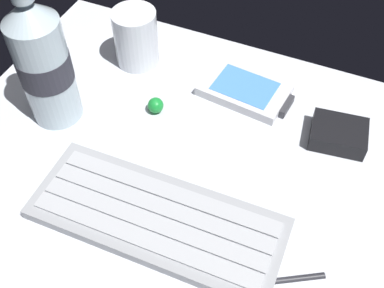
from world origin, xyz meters
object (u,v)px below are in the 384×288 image
at_px(keyboard, 160,219).
at_px(handheld_device, 246,90).
at_px(water_bottle, 45,60).
at_px(trackball_mouse, 156,105).
at_px(stylus_pen, 281,279).
at_px(juice_cup, 136,40).
at_px(charger_block, 338,134).

relative_size(keyboard, handheld_device, 2.19).
height_order(water_bottle, trackball_mouse, water_bottle).
relative_size(water_bottle, stylus_pen, 2.19).
bearing_deg(stylus_pen, trackball_mouse, 113.44).
height_order(handheld_device, juice_cup, juice_cup).
bearing_deg(juice_cup, charger_block, -6.61).
height_order(juice_cup, trackball_mouse, juice_cup).
distance_m(juice_cup, trackball_mouse, 0.11).
height_order(handheld_device, water_bottle, water_bottle).
bearing_deg(charger_block, stylus_pen, -92.82).
distance_m(water_bottle, trackball_mouse, 0.15).
xyz_separation_m(juice_cup, charger_block, (0.31, -0.04, -0.03)).
height_order(water_bottle, charger_block, water_bottle).
bearing_deg(keyboard, stylus_pen, -4.49).
height_order(keyboard, charger_block, charger_block).
height_order(handheld_device, trackball_mouse, trackball_mouse).
distance_m(keyboard, stylus_pen, 0.15).
distance_m(handheld_device, stylus_pen, 0.28).
xyz_separation_m(handheld_device, charger_block, (0.14, -0.03, 0.00)).
bearing_deg(handheld_device, keyboard, -94.73).
bearing_deg(juice_cup, keyboard, -57.27).
distance_m(handheld_device, juice_cup, 0.18).
relative_size(charger_block, trackball_mouse, 3.18).
bearing_deg(charger_block, juice_cup, 173.39).
xyz_separation_m(keyboard, trackball_mouse, (-0.08, 0.16, 0.00)).
bearing_deg(water_bottle, handheld_device, 30.87).
height_order(juice_cup, charger_block, juice_cup).
xyz_separation_m(water_bottle, trackball_mouse, (0.12, 0.05, -0.08)).
xyz_separation_m(keyboard, juice_cup, (-0.15, 0.24, 0.03)).
xyz_separation_m(juice_cup, trackball_mouse, (0.07, -0.08, -0.03)).
relative_size(trackball_mouse, stylus_pen, 0.23).
bearing_deg(handheld_device, juice_cup, 178.97).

